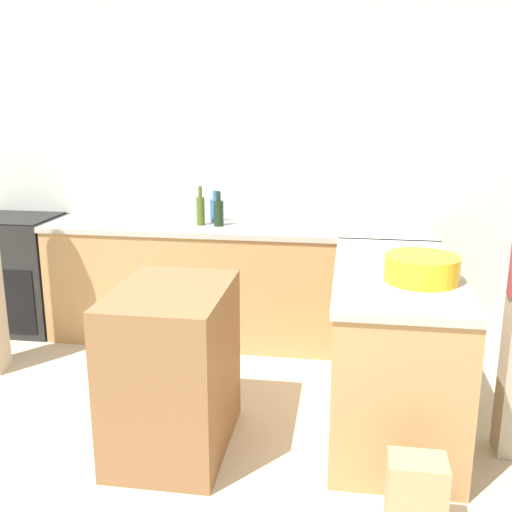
{
  "coord_description": "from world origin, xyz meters",
  "views": [
    {
      "loc": [
        0.84,
        -2.25,
        1.83
      ],
      "look_at": [
        0.32,
        1.05,
        0.96
      ],
      "focal_mm": 42.0,
      "sensor_mm": 36.0,
      "label": 1
    }
  ],
  "objects": [
    {
      "name": "paper_bag",
      "position": [
        1.16,
        -0.0,
        0.2
      ],
      "size": [
        0.24,
        0.18,
        0.4
      ],
      "color": "tan",
      "rests_on": "ground_plane"
    },
    {
      "name": "range_oven",
      "position": [
        -1.82,
        2.1,
        0.46
      ],
      "size": [
        0.71,
        0.61,
        0.93
      ],
      "color": "black",
      "rests_on": "ground_plane"
    },
    {
      "name": "island_table",
      "position": [
        -0.05,
        0.57,
        0.45
      ],
      "size": [
        0.57,
        0.82,
        0.89
      ],
      "color": "brown",
      "rests_on": "ground_plane"
    },
    {
      "name": "water_bottle_blue",
      "position": [
        -0.19,
        2.24,
        1.01
      ],
      "size": [
        0.09,
        0.09,
        0.24
      ],
      "color": "#386BB7",
      "rests_on": "counter_back"
    },
    {
      "name": "wall_back",
      "position": [
        0.0,
        2.43,
        1.35
      ],
      "size": [
        8.0,
        0.06,
        2.7
      ],
      "color": "silver",
      "rests_on": "ground_plane"
    },
    {
      "name": "wine_bottle_dark",
      "position": [
        -0.12,
        2.07,
        1.02
      ],
      "size": [
        0.07,
        0.07,
        0.26
      ],
      "color": "black",
      "rests_on": "counter_back"
    },
    {
      "name": "mixing_bowl",
      "position": [
        1.22,
        0.84,
        0.98
      ],
      "size": [
        0.38,
        0.38,
        0.14
      ],
      "color": "yellow",
      "rests_on": "counter_peninsula"
    },
    {
      "name": "olive_oil_bottle",
      "position": [
        -0.27,
        2.08,
        1.03
      ],
      "size": [
        0.06,
        0.06,
        0.29
      ],
      "color": "#475B1E",
      "rests_on": "counter_back"
    },
    {
      "name": "counter_peninsula",
      "position": [
        1.12,
        1.05,
        0.46
      ],
      "size": [
        0.69,
        1.53,
        0.92
      ],
      "color": "tan",
      "rests_on": "ground_plane"
    },
    {
      "name": "counter_back",
      "position": [
        0.0,
        2.1,
        0.46
      ],
      "size": [
        2.92,
        0.63,
        0.92
      ],
      "color": "tan",
      "rests_on": "ground_plane"
    }
  ]
}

